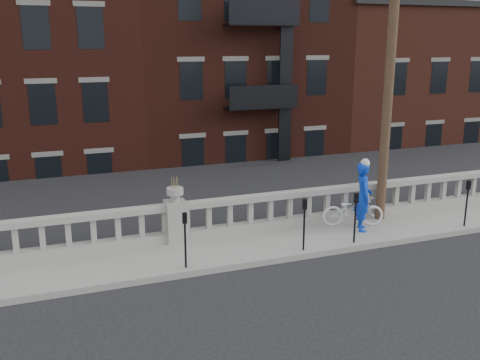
{
  "coord_description": "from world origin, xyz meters",
  "views": [
    {
      "loc": [
        -3.14,
        -9.26,
        5.35
      ],
      "look_at": [
        1.54,
        3.2,
        1.87
      ],
      "focal_mm": 40.0,
      "sensor_mm": 36.0,
      "label": 1
    }
  ],
  "objects": [
    {
      "name": "parking_meter_b",
      "position": [
        2.89,
        2.15,
        1.0
      ],
      "size": [
        0.1,
        0.09,
        1.36
      ],
      "color": "black",
      "rests_on": "sidewalk"
    },
    {
      "name": "lower_level",
      "position": [
        0.56,
        23.04,
        2.63
      ],
      "size": [
        80.0,
        44.0,
        20.8
      ],
      "color": "#605E59",
      "rests_on": "ground"
    },
    {
      "name": "planter_pedestal",
      "position": [
        0.0,
        3.95,
        0.83
      ],
      "size": [
        0.55,
        0.55,
        1.76
      ],
      "color": "gray",
      "rests_on": "sidewalk"
    },
    {
      "name": "ground",
      "position": [
        0.0,
        0.0,
        0.0
      ],
      "size": [
        120.0,
        120.0,
        0.0
      ],
      "primitive_type": "plane",
      "color": "black",
      "rests_on": "ground"
    },
    {
      "name": "utility_pole",
      "position": [
        6.2,
        3.6,
        5.24
      ],
      "size": [
        1.6,
        0.28,
        10.0
      ],
      "color": "#422D1E",
      "rests_on": "sidewalk"
    },
    {
      "name": "sidewalk",
      "position": [
        0.0,
        3.0,
        0.07
      ],
      "size": [
        32.0,
        2.2,
        0.15
      ],
      "primitive_type": "cube",
      "color": "gray",
      "rests_on": "ground"
    },
    {
      "name": "parking_meter_d",
      "position": [
        8.09,
        2.15,
        1.0
      ],
      "size": [
        0.1,
        0.09,
        1.36
      ],
      "color": "black",
      "rests_on": "sidewalk"
    },
    {
      "name": "cyclist",
      "position": [
        5.12,
        2.94,
        1.13
      ],
      "size": [
        0.71,
        0.84,
        1.96
      ],
      "primitive_type": "imported",
      "rotation": [
        0.0,
        0.0,
        1.17
      ],
      "color": "#0D36C7",
      "rests_on": "sidewalk"
    },
    {
      "name": "bicycle",
      "position": [
        5.08,
        3.34,
        0.61
      ],
      "size": [
        1.86,
        1.12,
        0.92
      ],
      "primitive_type": "imported",
      "rotation": [
        0.0,
        0.0,
        1.26
      ],
      "color": "white",
      "rests_on": "sidewalk"
    },
    {
      "name": "parking_meter_c",
      "position": [
        4.39,
        2.15,
        1.0
      ],
      "size": [
        0.1,
        0.09,
        1.36
      ],
      "color": "black",
      "rests_on": "sidewalk"
    },
    {
      "name": "parking_meter_a",
      "position": [
        -0.22,
        2.15,
        1.0
      ],
      "size": [
        0.1,
        0.09,
        1.36
      ],
      "color": "black",
      "rests_on": "sidewalk"
    },
    {
      "name": "balustrade",
      "position": [
        0.0,
        3.95,
        0.64
      ],
      "size": [
        28.0,
        0.34,
        1.03
      ],
      "color": "gray",
      "rests_on": "sidewalk"
    }
  ]
}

